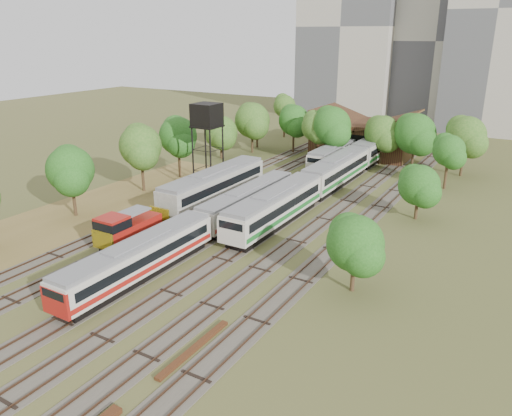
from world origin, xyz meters
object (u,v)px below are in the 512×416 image
Objects in this scene: railcar_green_set at (336,171)px; shunter_locomotive at (127,229)px; railcar_red_set at (201,226)px; water_tower at (207,117)px.

shunter_locomotive is at bearing -108.83° from railcar_green_set.
railcar_green_set reaches higher than railcar_red_set.
railcar_green_set is 30.98m from shunter_locomotive.
shunter_locomotive is 21.01m from water_tower.
railcar_green_set is (4.00, 25.26, 0.28)m from railcar_red_set.
shunter_locomotive is (-10.00, -29.32, -0.42)m from railcar_green_set.
water_tower is (-3.89, 19.07, 7.92)m from shunter_locomotive.
railcar_red_set is 3.05× the size of water_tower.
water_tower is at bearing 123.36° from railcar_red_set.
railcar_red_set is 19.59m from water_tower.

